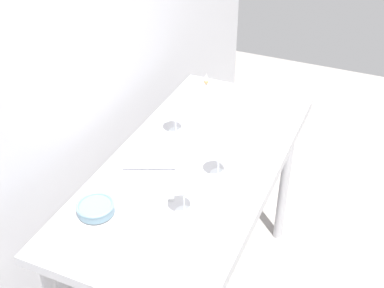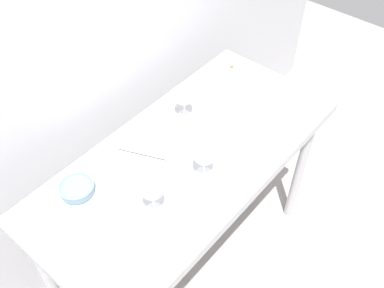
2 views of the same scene
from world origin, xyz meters
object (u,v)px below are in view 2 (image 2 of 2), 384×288
Objects in this scene: wine_glass_far_right at (184,96)px; tasting_bowl at (77,188)px; wine_glass_near_left at (152,189)px; decanter_funnel at (231,72)px; open_notebook at (142,155)px; tasting_sheet_upper at (231,120)px; wine_glass_near_center at (205,155)px.

tasting_bowl is at bearing 176.84° from wine_glass_far_right.
decanter_funnel is at bearing 17.22° from wine_glass_near_left.
open_notebook is 1.80× the size of tasting_sheet_upper.
open_notebook is at bearing -175.04° from wine_glass_far_right.
tasting_bowl is at bearing 178.00° from decanter_funnel.
open_notebook is 2.96× the size of tasting_bowl.
wine_glass_near_center is 0.26m from wine_glass_near_left.
wine_glass_far_right reaches higher than wine_glass_near_center.
wine_glass_far_right is 0.36m from decanter_funnel.
wine_glass_near_left is 0.44× the size of open_notebook.
wine_glass_near_left reaches higher than wine_glass_near_center.
tasting_bowl is 1.09× the size of decanter_funnel.
tasting_sheet_upper is 1.80× the size of decanter_funnel.
decanter_funnel is at bearing -0.03° from wine_glass_far_right.
wine_glass_near_left reaches higher than tasting_bowl.
decanter_funnel reaches higher than tasting_sheet_upper.
wine_glass_near_left is at bearing -162.78° from decanter_funnel.
wine_glass_near_left is (-0.46, -0.25, 0.02)m from wine_glass_far_right.
open_notebook is (-0.30, -0.03, -0.11)m from wine_glass_far_right.
tasting_bowl is (-0.29, 0.06, 0.02)m from open_notebook.
decanter_funnel is at bearing -2.00° from tasting_bowl.
open_notebook is at bearing 134.88° from tasting_sheet_upper.
tasting_bowl is at bearing 114.03° from wine_glass_near_left.
wine_glass_near_center is 0.50m from tasting_bowl.
open_notebook is 0.44m from tasting_sheet_upper.
wine_glass_far_right is 0.90× the size of wine_glass_near_left.
wine_glass_near_left is 1.41× the size of decanter_funnel.
wine_glass_far_right reaches higher than decanter_funnel.
wine_glass_far_right is at bearing -3.16° from tasting_bowl.
tasting_bowl reaches higher than open_notebook.
wine_glass_far_right is 0.71× the size of tasting_sheet_upper.
wine_glass_near_left is 0.30m from open_notebook.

